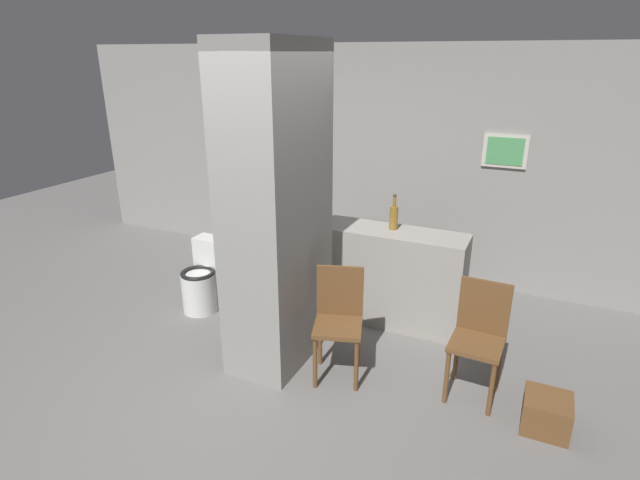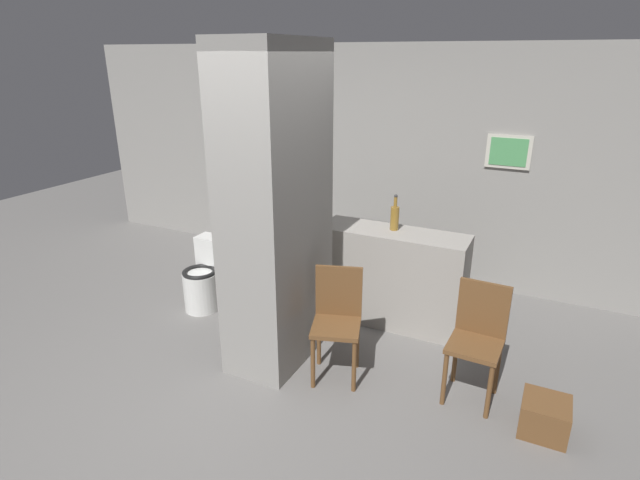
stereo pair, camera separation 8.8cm
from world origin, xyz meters
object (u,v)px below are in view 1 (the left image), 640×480
chair_near_pillar (339,317)px  chair_by_doorway (479,334)px  bicycle (280,269)px  toilet (202,280)px  bottle_tall (394,216)px

chair_near_pillar → chair_by_doorway: (1.06, 0.20, 0.00)m
chair_by_doorway → bicycle: bearing=161.8°
toilet → chair_near_pillar: size_ratio=0.79×
chair_by_doorway → bicycle: chair_by_doorway is taller
chair_near_pillar → bottle_tall: (0.11, 1.05, 0.55)m
chair_near_pillar → chair_by_doorway: 1.07m
toilet → bottle_tall: 2.05m
bicycle → chair_by_doorway: bearing=-20.5°
toilet → chair_by_doorway: (2.75, -0.25, 0.20)m
chair_by_doorway → chair_near_pillar: bearing=-166.8°
chair_near_pillar → chair_by_doorway: same height
bottle_tall → toilet: bearing=-161.6°
toilet → bottle_tall: size_ratio=2.10×
bicycle → bottle_tall: (1.21, 0.04, 0.75)m
bicycle → bottle_tall: size_ratio=4.82×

